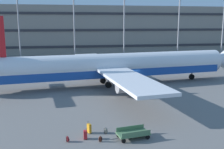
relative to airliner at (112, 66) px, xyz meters
The scene contains 14 objects.
ground_plane 4.23m from the airliner, 29.51° to the right, with size 600.00×600.00×0.00m, color slate.
terminal_structure 48.70m from the airliner, 86.79° to the left, with size 122.11×15.91×14.34m.
airliner is the anchor object (origin of this frame).
light_mast_left 40.27m from the airliner, 117.98° to the left, with size 1.80×0.50×20.03m.
light_mast_center_left 36.21m from the airliner, 96.78° to the left, with size 1.80×0.50×21.33m.
light_mast_center_right 37.55m from the airliner, 74.46° to the left, with size 1.80×0.50×23.59m.
light_mast_right 44.89m from the airliner, 53.37° to the left, with size 1.80×0.50×26.38m.
light_mast_far_right 53.53m from the airliner, 41.02° to the left, with size 1.80×0.50×19.17m.
suitcase_large 17.95m from the airliner, 106.27° to the right, with size 0.37×0.47×1.06m.
suitcase_teal 19.12m from the airliner, 106.53° to the right, with size 0.28×0.38×0.90m.
backpack_scuffed 19.83m from the airliner, 110.24° to the right, with size 0.29×0.39×0.54m.
backpack_upright 19.55m from the airliner, 102.73° to the right, with size 0.33×0.27×0.53m.
backpack_orange 17.98m from the airliner, 101.67° to the right, with size 0.40×0.40×0.56m.
baggage_cart 18.93m from the airliner, 94.81° to the right, with size 3.36×1.69×0.82m.
Camera 1 is at (-9.49, -36.57, 9.19)m, focal length 42.29 mm.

